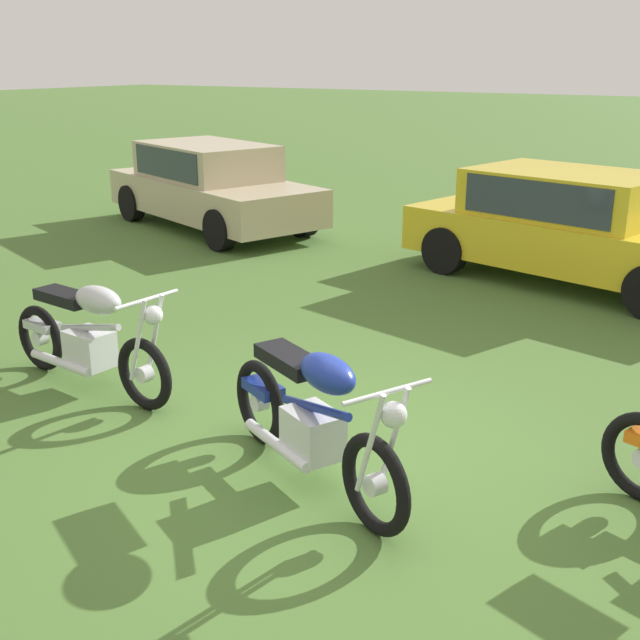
{
  "coord_description": "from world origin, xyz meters",
  "views": [
    {
      "loc": [
        2.66,
        -4.51,
        2.82
      ],
      "look_at": [
        -0.62,
        0.7,
        0.78
      ],
      "focal_mm": 44.64,
      "sensor_mm": 36.0,
      "label": 1
    }
  ],
  "objects_px": {
    "motorcycle_silver": "(89,337)",
    "car_yellow": "(570,221)",
    "motorcycle_blue": "(313,418)",
    "car_beige": "(210,181)"
  },
  "relations": [
    {
      "from": "motorcycle_silver",
      "to": "car_yellow",
      "type": "xyz_separation_m",
      "value": [
        2.53,
        5.88,
        0.31
      ]
    },
    {
      "from": "motorcycle_blue",
      "to": "car_yellow",
      "type": "relative_size",
      "value": 0.43
    },
    {
      "from": "car_beige",
      "to": "car_yellow",
      "type": "xyz_separation_m",
      "value": [
        6.15,
        -0.16,
        0.0
      ]
    },
    {
      "from": "motorcycle_blue",
      "to": "car_beige",
      "type": "xyz_separation_m",
      "value": [
        -6.17,
        6.39,
        0.3
      ]
    },
    {
      "from": "motorcycle_blue",
      "to": "car_beige",
      "type": "relative_size",
      "value": 0.42
    },
    {
      "from": "motorcycle_silver",
      "to": "motorcycle_blue",
      "type": "height_order",
      "value": "same"
    },
    {
      "from": "car_yellow",
      "to": "car_beige",
      "type": "bearing_deg",
      "value": -169.08
    },
    {
      "from": "car_beige",
      "to": "car_yellow",
      "type": "relative_size",
      "value": 1.04
    },
    {
      "from": "car_beige",
      "to": "car_yellow",
      "type": "height_order",
      "value": "same"
    },
    {
      "from": "motorcycle_silver",
      "to": "car_yellow",
      "type": "relative_size",
      "value": 0.46
    }
  ]
}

